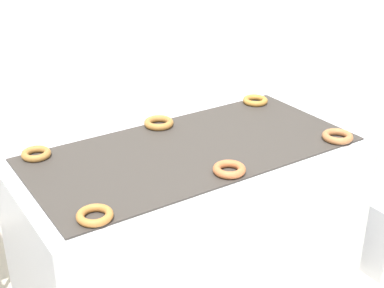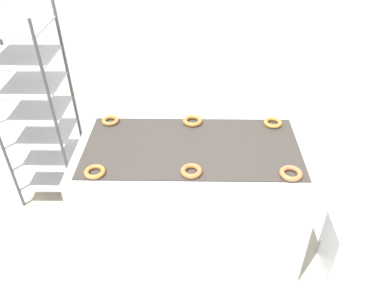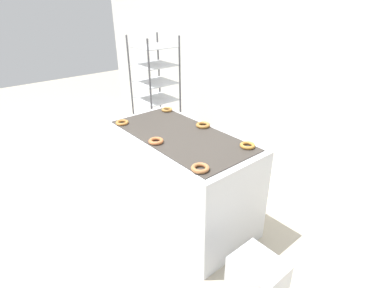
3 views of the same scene
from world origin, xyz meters
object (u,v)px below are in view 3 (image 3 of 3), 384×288
object	(u,v)px
donut_far_right	(247,145)
baking_rack_cart	(156,99)
donut_near_left	(122,123)
donut_far_center	(203,125)
donut_near_right	(200,168)
donut_near_center	(156,141)
glaze_bin	(256,283)
fryer_machine	(181,177)
donut_far_left	(167,110)

from	to	relation	value
donut_far_right	baking_rack_cart	bearing A→B (deg)	170.22
donut_near_left	donut_far_center	size ratio (longest dim) A/B	0.91
baking_rack_cart	donut_near_right	world-z (taller)	baking_rack_cart
donut_far_center	donut_near_center	bearing A→B (deg)	-90.18
baking_rack_cart	donut_far_center	size ratio (longest dim) A/B	11.85
glaze_bin	donut_far_right	distance (m)	1.10
glaze_bin	donut_far_center	distance (m)	1.52
glaze_bin	donut_far_right	xyz separation A→B (m)	(-0.60, 0.52, 0.76)
donut_near_left	donut_far_center	bearing A→B (deg)	44.44
baking_rack_cart	donut_far_center	distance (m)	1.35
baking_rack_cart	donut_near_right	xyz separation A→B (m)	(1.92, -0.90, 0.11)
baking_rack_cart	glaze_bin	xyz separation A→B (m)	(2.51, -0.85, -0.65)
fryer_machine	donut_near_right	xyz separation A→B (m)	(0.61, -0.29, 0.50)
donut_far_left	donut_far_right	bearing A→B (deg)	-0.58
fryer_machine	donut_near_left	distance (m)	0.83
donut_near_left	donut_near_right	bearing A→B (deg)	0.01
donut_far_left	donut_near_center	bearing A→B (deg)	-42.96
glaze_bin	donut_near_right	xyz separation A→B (m)	(-0.58, -0.05, 0.76)
fryer_machine	glaze_bin	world-z (taller)	fryer_machine
donut_near_right	donut_far_right	world-z (taller)	donut_near_right
donut_near_center	donut_far_center	world-z (taller)	same
glaze_bin	donut_far_center	size ratio (longest dim) A/B	3.06
baking_rack_cart	donut_near_center	distance (m)	1.59
glaze_bin	donut_near_right	distance (m)	0.96
glaze_bin	donut_far_left	world-z (taller)	donut_far_left
donut_near_center	donut_near_left	bearing A→B (deg)	-178.61
donut_near_center	donut_far_left	size ratio (longest dim) A/B	1.07
fryer_machine	donut_near_center	xyz separation A→B (m)	(0.00, -0.28, 0.50)
fryer_machine	donut_far_right	size ratio (longest dim) A/B	11.81
baking_rack_cart	fryer_machine	bearing A→B (deg)	-25.00
baking_rack_cart	donut_near_left	xyz separation A→B (m)	(0.71, -0.90, 0.11)
fryer_machine	baking_rack_cart	bearing A→B (deg)	155.00
baking_rack_cart	donut_near_left	distance (m)	1.15
fryer_machine	donut_near_right	size ratio (longest dim) A/B	11.17
donut_far_center	glaze_bin	bearing A→B (deg)	-24.11
glaze_bin	donut_far_center	world-z (taller)	donut_far_center
donut_near_right	donut_far_center	world-z (taller)	same
fryer_machine	donut_far_left	xyz separation A→B (m)	(-0.61, 0.29, 0.50)
fryer_machine	donut_near_right	world-z (taller)	donut_near_right
donut_far_center	donut_far_right	size ratio (longest dim) A/B	1.08
baking_rack_cart	donut_near_left	bearing A→B (deg)	-51.82
donut_far_left	donut_far_center	distance (m)	0.62
donut_far_center	donut_near_left	bearing A→B (deg)	-135.56
donut_near_left	donut_near_center	bearing A→B (deg)	1.39
donut_far_center	donut_far_left	bearing A→B (deg)	-179.73
donut_near_left	donut_near_center	world-z (taller)	donut_near_center
fryer_machine	baking_rack_cart	distance (m)	1.50
donut_near_left	donut_far_right	distance (m)	1.33
donut_far_right	donut_near_center	bearing A→B (deg)	-136.63
fryer_machine	donut_far_center	distance (m)	0.58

